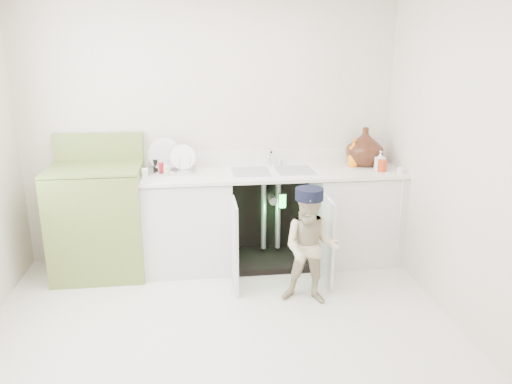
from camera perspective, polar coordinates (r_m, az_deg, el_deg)
ground at (r=3.79m, az=-3.74°, el=-15.79°), size 3.50×3.50×0.00m
room_shell at (r=3.30m, az=-4.14°, el=2.90°), size 6.00×5.50×1.26m
counter_run at (r=4.74m, az=2.33°, el=-2.50°), size 2.44×1.02×1.27m
avocado_stove at (r=4.72m, az=-17.51°, el=-2.96°), size 0.80×0.65×1.25m
repair_worker at (r=4.01m, az=6.27°, el=-6.20°), size 0.55×0.72×0.96m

